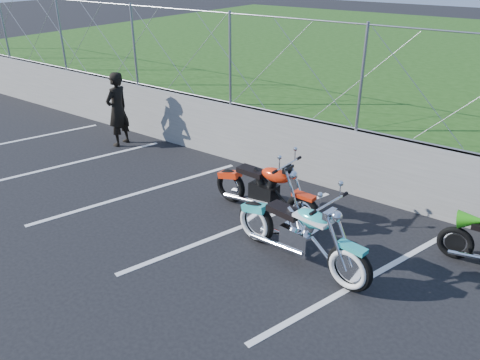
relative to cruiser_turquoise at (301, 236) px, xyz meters
The scene contains 8 objects.
ground 1.66m from the cruiser_turquoise, 152.27° to the right, with size 90.00×90.00×0.00m, color black.
retaining_wall 3.10m from the cruiser_turquoise, 116.80° to the left, with size 30.00×0.22×1.30m, color slate.
grass_field 12.84m from the cruiser_turquoise, 96.25° to the left, with size 30.00×20.00×1.30m, color #1E4612.
chain_link_fence 3.58m from the cruiser_turquoise, 116.80° to the left, with size 28.00×0.03×2.00m.
parking_lines 0.60m from the cruiser_turquoise, 126.57° to the left, with size 18.29×4.31×0.01m.
cruiser_turquoise is the anchor object (origin of this frame).
naked_orange 1.59m from the cruiser_turquoise, 142.27° to the left, with size 2.29×0.78×1.14m.
person_standing 6.46m from the cruiser_turquoise, 163.49° to the left, with size 0.67×0.44×1.84m, color black.
Camera 1 is at (4.15, -4.67, 4.33)m, focal length 35.00 mm.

